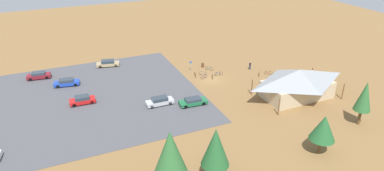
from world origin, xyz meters
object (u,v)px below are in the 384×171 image
at_px(car_green_aisle_side, 193,101).
at_px(trash_bin, 203,65).
at_px(bicycle_silver_mid_cluster, 203,73).
at_px(car_blue_mid_lot, 67,82).
at_px(bicycle_orange_back_row, 195,75).
at_px(pine_east, 324,128).
at_px(car_silver_end_stall, 160,101).
at_px(bicycle_red_yard_front, 268,73).
at_px(bicycle_yellow_lone_west, 259,74).
at_px(bicycle_teal_front_row, 209,68).
at_px(car_tan_near_entry, 108,63).
at_px(car_red_front_row, 82,100).
at_px(pine_west, 216,147).
at_px(bicycle_blue_by_bin, 218,74).
at_px(visitor_at_bikes, 250,65).
at_px(bike_pavilion, 298,82).
at_px(pine_mideast, 170,152).
at_px(bicycle_green_yard_left, 212,76).
at_px(car_maroon_back_corner, 39,75).
at_px(lot_sign, 191,65).
at_px(bicycle_purple_near_sign, 204,77).

bearing_deg(car_green_aisle_side, trash_bin, -120.94).
relative_size(bicycle_silver_mid_cluster, car_blue_mid_lot, 0.33).
xyz_separation_m(trash_bin, bicycle_orange_back_row, (3.55, 3.85, -0.05)).
height_order(pine_east, car_silver_end_stall, pine_east).
distance_m(bicycle_red_yard_front, car_blue_mid_lot, 39.88).
distance_m(bicycle_yellow_lone_west, car_green_aisle_side, 18.28).
bearing_deg(bicycle_teal_front_row, car_tan_near_entry, -29.08).
distance_m(pine_east, car_red_front_row, 38.57).
xyz_separation_m(pine_west, car_silver_end_stall, (0.30, -19.79, -3.56)).
xyz_separation_m(pine_west, bicycle_blue_by_bin, (-14.71, -26.92, -3.94)).
relative_size(pine_east, car_tan_near_entry, 1.13).
xyz_separation_m(car_green_aisle_side, visitor_at_bikes, (-17.39, -9.49, 0.22)).
relative_size(bicycle_red_yard_front, bicycle_silver_mid_cluster, 0.96).
bearing_deg(bicycle_yellow_lone_west, car_green_aisle_side, 18.87).
relative_size(car_tan_near_entry, visitor_at_bikes, 2.94).
distance_m(car_red_front_row, car_blue_mid_lot, 8.73).
distance_m(pine_east, car_green_aisle_side, 21.79).
xyz_separation_m(bike_pavilion, pine_mideast, (28.45, 12.62, 2.10)).
xyz_separation_m(pine_mideast, pine_west, (-5.49, 0.31, -0.71)).
relative_size(bicycle_green_yard_left, car_green_aisle_side, 0.33).
bearing_deg(bicycle_orange_back_row, car_silver_end_stall, 39.39).
relative_size(bicycle_blue_by_bin, car_maroon_back_corner, 0.38).
height_order(pine_east, pine_west, pine_west).
xyz_separation_m(lot_sign, bicycle_orange_back_row, (0.34, 3.04, -1.01)).
height_order(trash_bin, visitor_at_bikes, visitor_at_bikes).
relative_size(bicycle_orange_back_row, bicycle_yellow_lone_west, 1.22).
height_order(bike_pavilion, car_maroon_back_corner, bike_pavilion).
xyz_separation_m(car_red_front_row, car_blue_mid_lot, (1.78, -8.55, -0.01)).
xyz_separation_m(car_maroon_back_corner, car_silver_end_stall, (-18.51, 19.93, 0.00)).
bearing_deg(bicycle_blue_by_bin, trash_bin, -78.90).
relative_size(pine_east, bicycle_green_yard_left, 3.57).
height_order(bicycle_orange_back_row, bicycle_green_yard_left, bicycle_orange_back_row).
bearing_deg(bicycle_red_yard_front, car_maroon_back_corner, -21.01).
bearing_deg(bike_pavilion, car_maroon_back_corner, -32.67).
xyz_separation_m(pine_east, bicycle_orange_back_row, (4.97, -29.78, -3.51)).
relative_size(pine_mideast, visitor_at_bikes, 4.53).
relative_size(car_blue_mid_lot, car_green_aisle_side, 1.00).
distance_m(lot_sign, bicycle_green_yard_left, 5.88).
xyz_separation_m(car_maroon_back_corner, visitor_at_bikes, (-41.10, 12.69, 0.16)).
distance_m(bicycle_silver_mid_cluster, car_red_front_row, 24.35).
bearing_deg(bicycle_teal_front_row, visitor_at_bikes, 159.06).
xyz_separation_m(pine_east, bicycle_teal_front_row, (0.91, -31.57, -3.53)).
distance_m(lot_sign, bicycle_silver_mid_cluster, 3.40).
distance_m(pine_mideast, visitor_at_bikes, 38.76).
bearing_deg(bicycle_purple_near_sign, car_maroon_back_corner, -23.43).
relative_size(bike_pavilion, bicycle_silver_mid_cluster, 8.68).
xyz_separation_m(bicycle_blue_by_bin, bicycle_purple_near_sign, (3.41, 0.25, -0.01)).
bearing_deg(car_maroon_back_corner, bicycle_blue_by_bin, 159.10).
xyz_separation_m(lot_sign, bicycle_yellow_lone_west, (-11.73, 7.93, -1.03)).
bearing_deg(car_green_aisle_side, bicycle_blue_by_bin, -136.34).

